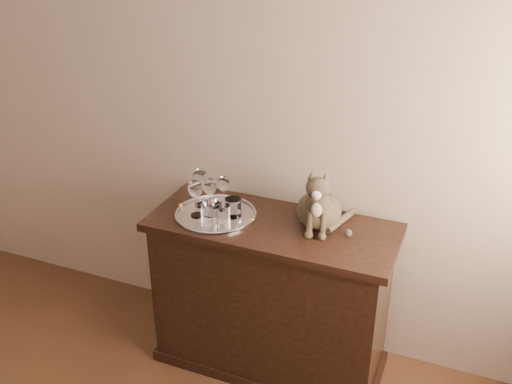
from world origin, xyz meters
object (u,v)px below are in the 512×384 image
wine_glass_a (200,187)px  tumbler_a (222,213)px  tray (216,215)px  wine_glass_d (210,195)px  tumbler_c (233,207)px  sideboard (271,296)px  tumbler_b (210,212)px  wine_glass_c (196,198)px  wine_glass_b (224,191)px  cat (320,194)px

wine_glass_a → tumbler_a: (0.17, -0.11, -0.06)m
tray → wine_glass_d: wine_glass_d is taller
wine_glass_d → tumbler_c: wine_glass_d is taller
wine_glass_d → tumbler_a: (0.10, -0.07, -0.05)m
sideboard → tumbler_c: size_ratio=13.05×
sideboard → tumbler_b: 0.57m
wine_glass_a → wine_glass_c: 0.11m
sideboard → tumbler_b: size_ratio=12.12×
wine_glass_b → tumbler_b: (0.01, -0.16, -0.03)m
wine_glass_a → wine_glass_d: (0.08, -0.05, -0.01)m
sideboard → wine_glass_a: (-0.40, 0.03, 0.53)m
wine_glass_c → cat: cat is taller
tumbler_a → cat: cat is taller
wine_glass_d → cat: bearing=9.5°
tumbler_a → tumbler_c: size_ratio=0.91×
sideboard → tray: tray is taller
tray → wine_glass_b: bearing=89.3°
wine_glass_a → tumbler_b: 0.18m
sideboard → wine_glass_b: (-0.28, 0.06, 0.52)m
wine_glass_d → tray: bearing=-23.1°
sideboard → wine_glass_a: 0.67m
cat → wine_glass_d: bearing=179.2°
wine_glass_d → sideboard: bearing=2.6°
sideboard → wine_glass_b: bearing=167.7°
tray → tumbler_b: size_ratio=4.04×
tumbler_a → tray: bearing=140.0°
wine_glass_b → wine_glass_c: wine_glass_c is taller
wine_glass_b → tray: bearing=-90.7°
cat → wine_glass_c: bearing=-175.7°
tray → tumbler_a: 0.09m
cat → wine_glass_a: bearing=173.8°
cat → wine_glass_b: bearing=171.0°
wine_glass_b → cat: 0.50m
wine_glass_c → tumbler_b: bearing=-15.7°
wine_glass_b → wine_glass_d: size_ratio=0.93×
sideboard → cat: cat is taller
wine_glass_b → sideboard: bearing=-12.3°
wine_glass_a → wine_glass_c: (0.03, -0.11, -0.01)m
tray → tumbler_a: (0.06, -0.05, 0.05)m
tumbler_b → wine_glass_b: bearing=92.2°
tray → wine_glass_d: (-0.04, 0.02, 0.09)m
wine_glass_c → cat: (0.57, 0.15, 0.06)m
wine_glass_d → tumbler_b: bearing=-63.4°
tumbler_a → tumbler_c: tumbler_c is taller
wine_glass_c → tumbler_c: 0.19m
wine_glass_c → wine_glass_a: bearing=106.7°
wine_glass_a → wine_glass_d: bearing=-30.3°
tumbler_b → cat: size_ratio=0.30×
tumbler_b → tumbler_c: tumbler_b is taller
wine_glass_d → tumbler_c: 0.13m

